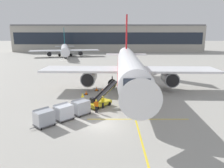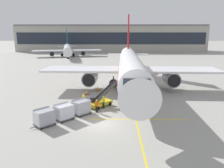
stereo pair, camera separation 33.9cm
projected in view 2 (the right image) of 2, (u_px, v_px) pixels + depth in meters
name	position (u px, v px, depth m)	size (l,w,h in m)	color
ground_plane	(101.00, 124.00, 24.12)	(600.00, 600.00, 0.00)	#9E9B93
parked_airplane	(131.00, 67.00, 38.53)	(31.20, 41.69, 14.33)	white
belt_loader	(101.00, 100.00, 29.95)	(4.39, 4.72, 3.23)	gold
baggage_cart_lead	(81.00, 107.00, 26.88)	(2.54, 2.55, 1.91)	#515156
baggage_cart_second	(64.00, 111.00, 25.23)	(2.54, 2.55, 1.91)	#515156
baggage_cart_third	(44.00, 117.00, 23.55)	(2.54, 2.55, 1.91)	#515156
ground_crew_by_loader	(103.00, 101.00, 29.04)	(0.41, 0.49, 1.74)	black
ground_crew_by_carts	(85.00, 104.00, 28.07)	(0.29, 0.57, 1.74)	#514C42
ground_crew_marshaller	(83.00, 99.00, 30.17)	(0.33, 0.55, 1.74)	#333847
ground_crew_wingwalker	(97.00, 105.00, 27.45)	(0.54, 0.36, 1.74)	black
safety_cone_engine_keepout	(104.00, 91.00, 36.85)	(0.67, 0.67, 0.75)	black
safety_cone_wingtip	(87.00, 92.00, 35.92)	(0.63, 0.63, 0.71)	black
safety_cone_nose_mark	(98.00, 89.00, 38.28)	(0.67, 0.67, 0.76)	black
apron_guidance_line_lead_in	(129.00, 90.00, 38.78)	(0.20, 110.00, 0.01)	yellow
apron_guidance_line_stop_bar	(138.00, 119.00, 25.46)	(12.00, 0.20, 0.01)	yellow
terminal_building	(111.00, 38.00, 126.98)	(107.21, 17.52, 14.92)	#A8A399
distant_airplane	(68.00, 49.00, 95.86)	(30.37, 38.44, 12.88)	silver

